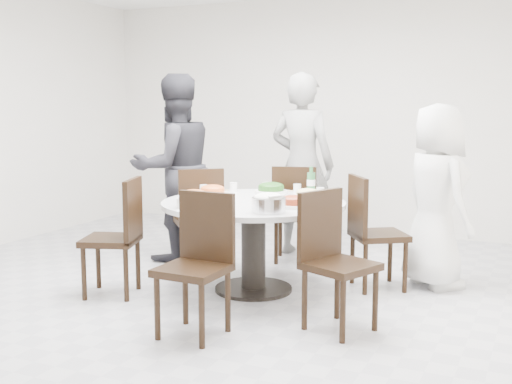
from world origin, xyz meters
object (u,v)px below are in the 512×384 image
at_px(chair_sw, 111,237).
at_px(beverage_bottle, 311,181).
at_px(chair_n, 296,213).
at_px(chair_nw, 197,217).
at_px(diner_right, 436,196).
at_px(chair_s, 193,266).
at_px(rice_bowl, 269,205).
at_px(chair_se, 340,263).
at_px(chair_ne, 379,232).
at_px(soup_bowl, 192,203).
at_px(diner_middle, 302,165).
at_px(dining_table, 253,246).
at_px(diner_left, 175,168).

bearing_deg(chair_sw, beverage_bottle, 111.35).
relative_size(chair_n, chair_nw, 1.00).
distance_m(chair_nw, diner_right, 2.18).
distance_m(chair_s, beverage_bottle, 1.71).
xyz_separation_m(rice_bowl, beverage_bottle, (-0.02, 0.97, 0.07)).
bearing_deg(chair_se, rice_bowl, 97.34).
xyz_separation_m(chair_ne, soup_bowl, (-1.22, -0.98, 0.31)).
distance_m(chair_sw, chair_s, 1.19).
height_order(chair_ne, chair_nw, same).
bearing_deg(diner_middle, chair_se, 121.40).
relative_size(dining_table, diner_left, 0.82).
height_order(dining_table, chair_n, chair_n).
bearing_deg(chair_sw, diner_left, 168.02).
xyz_separation_m(chair_sw, chair_s, (1.07, -0.53, 0.00)).
distance_m(diner_left, beverage_bottle, 1.47).
relative_size(diner_middle, rice_bowl, 7.28).
distance_m(chair_ne, beverage_bottle, 0.73).
xyz_separation_m(diner_middle, soup_bowl, (-0.20, -1.85, -0.14)).
bearing_deg(beverage_bottle, rice_bowl, -88.81).
bearing_deg(diner_right, chair_n, 33.28).
height_order(rice_bowl, beverage_bottle, beverage_bottle).
height_order(chair_n, diner_middle, diner_middle).
height_order(dining_table, diner_left, diner_left).
relative_size(chair_sw, chair_s, 1.00).
distance_m(chair_s, rice_bowl, 0.80).
bearing_deg(chair_se, diner_left, 82.04).
xyz_separation_m(chair_s, diner_right, (1.26, 1.88, 0.30)).
bearing_deg(diner_right, soup_bowl, 83.89).
bearing_deg(chair_nw, chair_se, 106.35).
distance_m(chair_nw, rice_bowl, 1.50).
xyz_separation_m(chair_s, soup_bowl, (-0.37, 0.63, 0.31)).
xyz_separation_m(chair_n, chair_se, (0.98, -1.69, 0.00)).
bearing_deg(chair_n, chair_ne, 133.09).
height_order(dining_table, rice_bowl, rice_bowl).
distance_m(chair_ne, chair_sw, 2.20).
bearing_deg(dining_table, chair_sw, -149.77).
relative_size(chair_nw, diner_middle, 0.51).
xyz_separation_m(chair_n, rice_bowl, (0.38, -1.52, 0.33)).
bearing_deg(chair_nw, chair_sw, 39.03).
relative_size(chair_sw, chair_se, 1.00).
xyz_separation_m(chair_s, diner_left, (-1.23, 1.77, 0.44)).
xyz_separation_m(dining_table, diner_left, (-1.16, 0.66, 0.54)).
bearing_deg(diner_right, chair_s, 102.67).
bearing_deg(chair_se, chair_s, 143.83).
height_order(chair_n, diner_left, diner_left).
relative_size(chair_sw, diner_left, 0.52).
bearing_deg(beverage_bottle, diner_right, 12.41).
bearing_deg(chair_n, diner_right, 150.96).
bearing_deg(diner_middle, chair_n, 102.67).
bearing_deg(soup_bowl, chair_n, 81.16).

